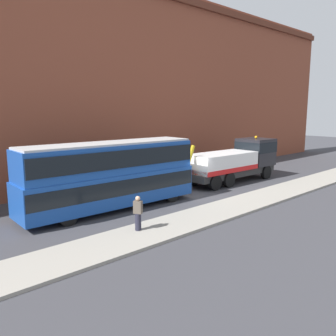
{
  "coord_description": "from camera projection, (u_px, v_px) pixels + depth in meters",
  "views": [
    {
      "loc": [
        -17.51,
        -16.51,
        5.96
      ],
      "look_at": [
        -1.78,
        0.59,
        2.0
      ],
      "focal_mm": 36.91,
      "sensor_mm": 36.0,
      "label": 1
    }
  ],
  "objects": [
    {
      "name": "building_facade",
      "position": [
        132.0,
        83.0,
        28.32
      ],
      "size": [
        60.0,
        1.5,
        16.0
      ],
      "color": "brown",
      "rests_on": "ground_plane"
    },
    {
      "name": "recovery_tow_truck",
      "position": [
        236.0,
        160.0,
        28.7
      ],
      "size": [
        10.18,
        2.92,
        3.67
      ],
      "rotation": [
        0.0,
        0.0,
        -0.03
      ],
      "color": "#2D2D2D",
      "rests_on": "ground_plane"
    },
    {
      "name": "near_kerb",
      "position": [
        241.0,
        204.0,
        21.6
      ],
      "size": [
        60.0,
        2.8,
        0.15
      ],
      "primitive_type": "cube",
      "color": "gray",
      "rests_on": "ground_plane"
    },
    {
      "name": "pedestrian_onlooker",
      "position": [
        138.0,
        214.0,
        16.66
      ],
      "size": [
        0.42,
        0.48,
        1.71
      ],
      "rotation": [
        0.0,
        0.0,
        0.51
      ],
      "color": "#232333",
      "rests_on": "near_kerb"
    },
    {
      "name": "ground_plane",
      "position": [
        192.0,
        194.0,
        24.66
      ],
      "size": [
        120.0,
        120.0,
        0.0
      ],
      "primitive_type": "plane",
      "color": "#38383D"
    },
    {
      "name": "double_decker_bus",
      "position": [
        111.0,
        173.0,
        20.45
      ],
      "size": [
        11.11,
        2.9,
        4.06
      ],
      "rotation": [
        0.0,
        0.0,
        -0.03
      ],
      "color": "#19479E",
      "rests_on": "ground_plane"
    }
  ]
}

